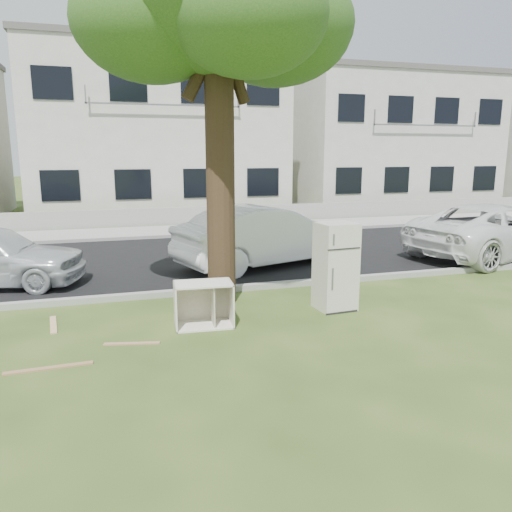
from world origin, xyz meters
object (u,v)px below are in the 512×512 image
object	(u,v)px
cabinet	(204,304)
car_right	(497,231)
car_center	(266,236)
fridge	(336,266)

from	to	relation	value
cabinet	car_right	size ratio (longest dim) A/B	0.18
cabinet	car_center	world-z (taller)	car_center
fridge	car_center	distance (m)	3.85
car_center	car_right	world-z (taller)	car_center
car_center	car_right	bearing A→B (deg)	-115.34
cabinet	car_center	size ratio (longest dim) A/B	0.20
cabinet	car_right	distance (m)	9.42
fridge	cabinet	size ratio (longest dim) A/B	1.68
cabinet	car_right	bearing A→B (deg)	24.58
fridge	cabinet	distance (m)	2.56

